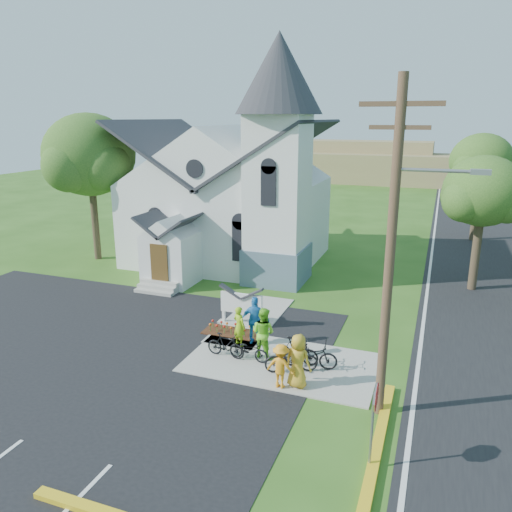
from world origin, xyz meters
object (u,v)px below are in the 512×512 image
at_px(utility_pole, 393,244).
at_px(cyclist_2, 255,320).
at_px(bike_2, 291,359).
at_px(church_sign, 241,304).
at_px(bike_0, 249,350).
at_px(cyclist_0, 239,326).
at_px(stop_sign, 375,408).
at_px(cyclist_1, 263,333).
at_px(bike_4, 310,355).
at_px(cyclist_4, 298,361).
at_px(bike_3, 296,350).
at_px(bike_1, 226,345).
at_px(cyclist_3, 281,366).

distance_m(utility_pole, cyclist_2, 7.60).
bearing_deg(bike_2, utility_pole, -137.67).
relative_size(church_sign, bike_0, 1.38).
relative_size(cyclist_0, bike_2, 0.85).
bearing_deg(stop_sign, cyclist_1, 134.01).
distance_m(stop_sign, bike_0, 6.91).
bearing_deg(bike_2, bike_4, -71.51).
bearing_deg(cyclist_2, cyclist_0, 25.51).
xyz_separation_m(cyclist_4, bike_4, (0.08, 1.39, -0.42)).
bearing_deg(stop_sign, cyclist_0, 137.29).
bearing_deg(church_sign, cyclist_0, -70.38).
distance_m(cyclist_2, bike_4, 2.91).
bearing_deg(cyclist_1, utility_pole, 170.13).
bearing_deg(cyclist_0, church_sign, -45.45).
relative_size(utility_pole, stop_sign, 4.03).
bearing_deg(bike_0, bike_3, -71.96).
xyz_separation_m(bike_2, cyclist_4, (0.48, -0.86, 0.44)).
xyz_separation_m(stop_sign, cyclist_2, (-5.42, 5.87, -0.75)).
bearing_deg(cyclist_2, bike_3, 143.05).
height_order(bike_1, cyclist_2, cyclist_2).
height_order(cyclist_0, bike_1, cyclist_0).
bearing_deg(bike_2, cyclist_4, -175.55).
bearing_deg(cyclist_3, cyclist_0, -39.51).
height_order(bike_0, cyclist_4, cyclist_4).
bearing_deg(cyclist_1, cyclist_2, -39.51).
bearing_deg(bike_1, bike_2, -90.74).
xyz_separation_m(bike_2, bike_3, (-0.02, 0.70, 0.01)).
bearing_deg(bike_3, church_sign, 53.61).
height_order(stop_sign, bike_3, stop_sign).
distance_m(stop_sign, bike_3, 6.02).
bearing_deg(church_sign, cyclist_2, -51.46).
bearing_deg(bike_3, cyclist_1, 88.72).
height_order(cyclist_1, bike_1, cyclist_1).
xyz_separation_m(utility_pole, stop_sign, (0.07, -2.70, -3.62)).
bearing_deg(cyclist_4, bike_0, -16.04).
bearing_deg(bike_2, cyclist_2, 24.49).
bearing_deg(cyclist_1, bike_1, 37.04).
distance_m(cyclist_2, cyclist_4, 3.63).
relative_size(church_sign, cyclist_0, 1.35).
bearing_deg(bike_1, utility_pole, -100.84).
xyz_separation_m(bike_2, bike_4, (0.56, 0.53, 0.01)).
distance_m(cyclist_1, bike_1, 1.52).
bearing_deg(bike_3, stop_sign, -142.47).
height_order(stop_sign, bike_0, stop_sign).
xyz_separation_m(bike_1, cyclist_4, (3.15, -1.12, 0.47)).
bearing_deg(cyclist_2, bike_2, 129.88).
bearing_deg(cyclist_3, cyclist_2, -50.15).
bearing_deg(cyclist_4, bike_4, -81.69).
bearing_deg(bike_0, bike_4, -79.22).
bearing_deg(utility_pole, bike_0, 161.20).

